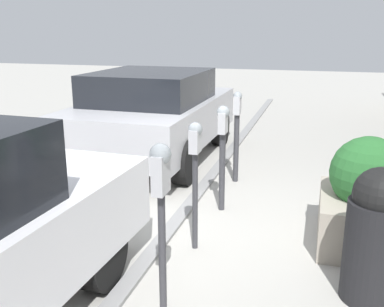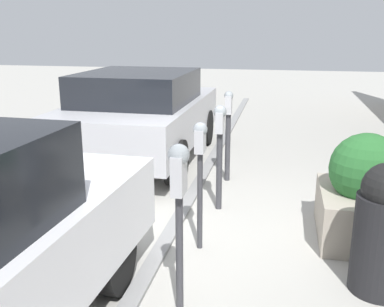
# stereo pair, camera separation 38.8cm
# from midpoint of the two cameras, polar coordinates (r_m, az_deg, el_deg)

# --- Properties ---
(ground_plane) EXTENTS (40.00, 40.00, 0.00)m
(ground_plane) POSITION_cam_midpoint_polar(r_m,az_deg,el_deg) (5.35, 1.07, -8.71)
(ground_plane) COLOR #ADAAA3
(curb_strip) EXTENTS (19.00, 0.16, 0.04)m
(curb_strip) POSITION_cam_midpoint_polar(r_m,az_deg,el_deg) (5.36, 0.24, -8.42)
(curb_strip) COLOR gray
(curb_strip) RESTS_ON ground_plane
(parking_meter_nearest) EXTENTS (0.19, 0.16, 1.40)m
(parking_meter_nearest) POSITION_cam_midpoint_polar(r_m,az_deg,el_deg) (3.37, -0.67, -4.64)
(parking_meter_nearest) COLOR #38383D
(parking_meter_nearest) RESTS_ON ground_plane
(parking_meter_second) EXTENTS (0.17, 0.14, 1.33)m
(parking_meter_second) POSITION_cam_midpoint_polar(r_m,az_deg,el_deg) (4.42, 2.92, -0.73)
(parking_meter_second) COLOR #38383D
(parking_meter_second) RESTS_ON ground_plane
(parking_meter_middle) EXTENTS (0.19, 0.16, 1.32)m
(parking_meter_middle) POSITION_cam_midpoint_polar(r_m,az_deg,el_deg) (5.44, 5.96, 1.68)
(parking_meter_middle) COLOR #38383D
(parking_meter_middle) RESTS_ON ground_plane
(parking_meter_fourth) EXTENTS (0.15, 0.13, 1.34)m
(parking_meter_fourth) POSITION_cam_midpoint_polar(r_m,az_deg,el_deg) (6.53, 7.41, 3.47)
(parking_meter_fourth) COLOR #38383D
(parking_meter_fourth) RESTS_ON ground_plane
(planter_box) EXTENTS (1.15, 0.90, 1.16)m
(planter_box) POSITION_cam_midpoint_polar(r_m,az_deg,el_deg) (5.06, 23.24, -5.43)
(planter_box) COLOR #A39989
(planter_box) RESTS_ON ground_plane
(parked_car_middle) EXTENTS (3.89, 2.03, 1.51)m
(parked_car_middle) POSITION_cam_midpoint_polar(r_m,az_deg,el_deg) (7.71, -3.48, 5.12)
(parked_car_middle) COLOR #B7B7BC
(parked_car_middle) RESTS_ON ground_plane
(trash_bin) EXTENTS (0.50, 0.50, 1.16)m
(trash_bin) POSITION_cam_midpoint_polar(r_m,az_deg,el_deg) (4.08, 24.97, -9.44)
(trash_bin) COLOR black
(trash_bin) RESTS_ON ground_plane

